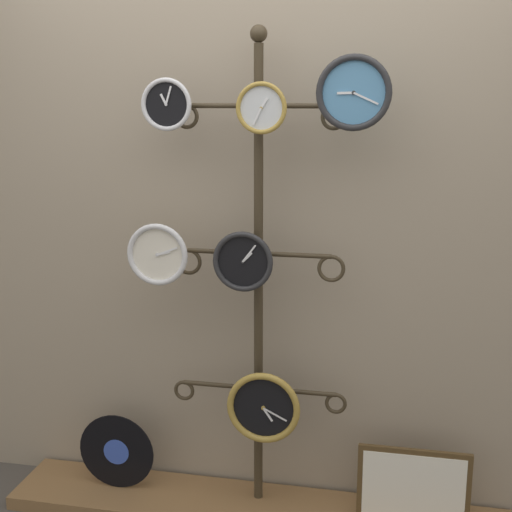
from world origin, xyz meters
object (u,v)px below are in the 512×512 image
clock_middle_left (158,254)px  vinyl_record (116,452)px  clock_top_center (262,108)px  clock_top_right (354,93)px  display_stand (258,363)px  clock_top_left (167,104)px  clock_middle_center (243,261)px  clock_bottom_center (264,407)px  picture_frame (413,486)px

clock_middle_left → vinyl_record: bearing=166.1°
clock_top_center → clock_top_right: 0.35m
clock_top_right → display_stand: bearing=163.6°
clock_top_center → clock_top_right: (0.35, -0.01, 0.06)m
vinyl_record → display_stand: bearing=4.7°
clock_top_left → clock_top_center: (0.38, -0.01, -0.01)m
clock_top_right → clock_middle_center: (-0.42, 0.02, -0.66)m
display_stand → clock_bottom_center: size_ratio=6.69×
clock_top_left → vinyl_record: 1.57m
display_stand → clock_middle_center: size_ratio=8.37×
clock_middle_left → clock_middle_center: clock_middle_left is taller
clock_top_center → clock_top_right: bearing=-2.2°
clock_middle_left → clock_middle_center: (0.35, 0.02, -0.02)m
clock_top_left → clock_bottom_center: size_ratio=0.66×
clock_top_center → vinyl_record: (-0.68, 0.05, -1.53)m
clock_middle_left → vinyl_record: clock_middle_left is taller
display_stand → picture_frame: 0.82m
clock_middle_left → clock_bottom_center: 0.77m
display_stand → vinyl_record: display_stand is taller
clock_middle_left → clock_bottom_center: size_ratio=0.83×
display_stand → clock_top_center: (0.03, -0.10, 1.07)m
clock_top_left → clock_top_right: 0.73m
display_stand → clock_top_left: bearing=-165.0°
clock_middle_center → clock_top_center: bearing=-6.1°
vinyl_record → clock_middle_center: bearing=-3.6°
clock_bottom_center → vinyl_record: (-0.69, 0.06, -0.31)m
clock_top_left → clock_top_right: bearing=-1.5°
clock_middle_center → clock_top_left: bearing=-179.5°
clock_middle_left → clock_top_center: bearing=2.1°
display_stand → clock_middle_center: (-0.04, -0.09, 0.47)m
clock_top_right → clock_bottom_center: bearing=-179.8°
clock_top_left → display_stand: bearing=15.0°
clock_bottom_center → vinyl_record: size_ratio=0.88×
vinyl_record → clock_top_left: bearing=-7.7°
display_stand → clock_middle_left: display_stand is taller
clock_middle_center → vinyl_record: (-0.60, 0.04, -0.92)m
display_stand → clock_top_right: (0.38, -0.11, 1.13)m
display_stand → clock_top_center: display_stand is taller
display_stand → clock_bottom_center: (0.05, -0.11, -0.15)m
clock_top_center → clock_middle_center: 0.61m
clock_top_center → clock_middle_left: clock_top_center is taller
display_stand → clock_top_left: (-0.35, -0.09, 1.08)m
clock_bottom_center → picture_frame: 0.70m
display_stand → clock_top_left: display_stand is taller
vinyl_record → picture_frame: 1.31m
clock_top_right → clock_top_left: bearing=178.5°
clock_top_left → clock_middle_left: (-0.05, -0.02, -0.60)m
display_stand → clock_middle_left: bearing=-163.8°
clock_top_right → picture_frame: bearing=10.4°
clock_top_center → display_stand: bearing=107.9°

